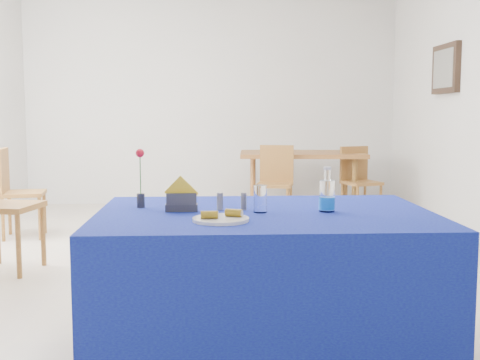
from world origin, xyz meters
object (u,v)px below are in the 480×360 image
at_px(blue_table, 265,289).
at_px(water_bottle, 327,197).
at_px(chair_bg_right, 358,176).
at_px(oak_table, 301,158).
at_px(chair_bg_left, 276,178).
at_px(plate, 221,219).
at_px(chair_win_b, 15,186).

distance_m(blue_table, water_bottle, 0.54).
relative_size(blue_table, water_bottle, 7.44).
relative_size(blue_table, chair_bg_right, 1.91).
xyz_separation_m(blue_table, chair_bg_right, (1.50, 4.19, 0.10)).
distance_m(water_bottle, oak_table, 4.58).
bearing_deg(blue_table, oak_table, 79.08).
bearing_deg(chair_bg_left, blue_table, -83.30).
bearing_deg(oak_table, blue_table, -100.92).
bearing_deg(chair_bg_left, water_bottle, -79.01).
relative_size(blue_table, chair_bg_left, 1.84).
bearing_deg(water_bottle, chair_bg_left, 87.23).
bearing_deg(chair_bg_right, plate, -130.96).
xyz_separation_m(blue_table, oak_table, (0.87, 4.52, 0.30)).
bearing_deg(chair_win_b, plate, -157.62).
distance_m(chair_bg_left, chair_win_b, 2.79).
bearing_deg(water_bottle, blue_table, 177.49).
bearing_deg(chair_bg_left, chair_bg_right, 27.79).
distance_m(plate, blue_table, 0.51).
height_order(blue_table, water_bottle, water_bottle).
relative_size(water_bottle, chair_win_b, 0.24).
xyz_separation_m(plate, chair_bg_right, (1.72, 4.44, -0.28)).
relative_size(water_bottle, chair_bg_right, 0.26).
bearing_deg(oak_table, chair_bg_right, -27.83).
relative_size(blue_table, oak_table, 1.02).
xyz_separation_m(plate, water_bottle, (0.51, 0.23, 0.06)).
bearing_deg(chair_bg_left, oak_table, 70.40).
relative_size(plate, chair_bg_right, 0.30).
distance_m(plate, chair_bg_right, 4.77).
height_order(oak_table, chair_win_b, chair_win_b).
bearing_deg(chair_win_b, chair_bg_right, -82.03).
bearing_deg(blue_table, plate, -131.32).
height_order(blue_table, chair_bg_right, chair_bg_right).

